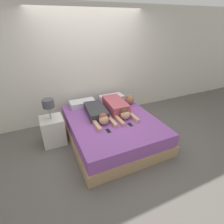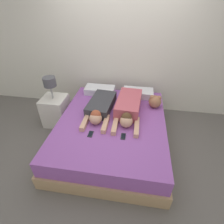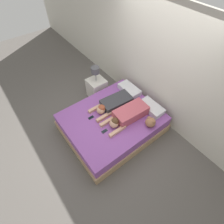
% 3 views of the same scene
% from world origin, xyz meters
% --- Properties ---
extents(ground_plane, '(12.00, 12.00, 0.00)m').
position_xyz_m(ground_plane, '(0.00, 0.00, 0.00)').
color(ground_plane, '#5B5651').
extents(wall_back, '(12.00, 0.06, 2.60)m').
position_xyz_m(wall_back, '(0.00, 1.19, 1.30)').
color(wall_back, beige).
rests_on(wall_back, ground_plane).
extents(bed, '(1.73, 2.09, 0.48)m').
position_xyz_m(bed, '(0.00, 0.00, 0.23)').
color(bed, tan).
rests_on(bed, ground_plane).
extents(pillow_head_left, '(0.57, 0.30, 0.13)m').
position_xyz_m(pillow_head_left, '(-0.38, 0.83, 0.54)').
color(pillow_head_left, silver).
rests_on(pillow_head_left, bed).
extents(pillow_head_right, '(0.57, 0.30, 0.13)m').
position_xyz_m(pillow_head_right, '(0.38, 0.83, 0.54)').
color(pillow_head_right, silver).
rests_on(pillow_head_right, bed).
extents(person_left, '(0.43, 1.03, 0.22)m').
position_xyz_m(person_left, '(-0.23, 0.19, 0.56)').
color(person_left, '#333338').
rests_on(person_left, bed).
extents(person_right, '(0.42, 1.08, 0.22)m').
position_xyz_m(person_right, '(0.23, 0.24, 0.58)').
color(person_right, '#B24C59').
rests_on(person_right, bed).
extents(cell_phone_left, '(0.07, 0.13, 0.01)m').
position_xyz_m(cell_phone_left, '(-0.25, -0.39, 0.48)').
color(cell_phone_left, '#2D2D33').
rests_on(cell_phone_left, bed).
extents(cell_phone_right, '(0.07, 0.13, 0.01)m').
position_xyz_m(cell_phone_right, '(0.22, -0.36, 0.48)').
color(cell_phone_right, '#2D2D33').
rests_on(cell_phone_right, bed).
extents(plush_toy, '(0.22, 0.22, 0.23)m').
position_xyz_m(plush_toy, '(0.68, 0.48, 0.59)').
color(plush_toy, '#996647').
rests_on(plush_toy, bed).
extents(nightstand, '(0.44, 0.44, 0.96)m').
position_xyz_m(nightstand, '(-1.14, 0.36, 0.32)').
color(nightstand, beige).
rests_on(nightstand, ground_plane).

